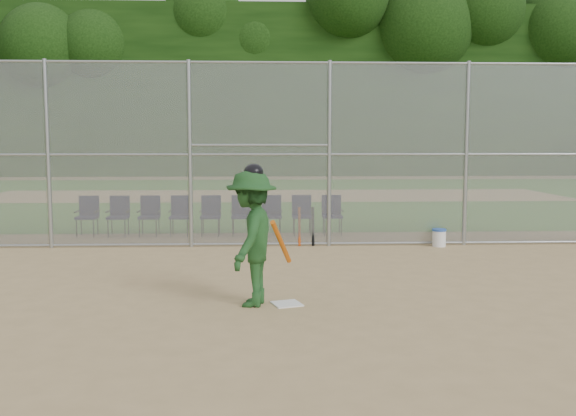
{
  "coord_description": "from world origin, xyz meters",
  "views": [
    {
      "loc": [
        -0.47,
        -8.85,
        2.29
      ],
      "look_at": [
        0.0,
        2.5,
        1.1
      ],
      "focal_mm": 40.0,
      "sensor_mm": 36.0,
      "label": 1
    }
  ],
  "objects_px": {
    "batter_at_plate": "(252,237)",
    "chair_0": "(87,216)",
    "home_plate": "(287,304)",
    "water_cooler": "(439,238)"
  },
  "relations": [
    {
      "from": "chair_0",
      "to": "home_plate",
      "type": "bearing_deg",
      "value": -55.76
    },
    {
      "from": "chair_0",
      "to": "batter_at_plate",
      "type": "bearing_deg",
      "value": -58.73
    },
    {
      "from": "water_cooler",
      "to": "chair_0",
      "type": "height_order",
      "value": "chair_0"
    },
    {
      "from": "batter_at_plate",
      "to": "chair_0",
      "type": "distance_m",
      "value": 7.84
    },
    {
      "from": "home_plate",
      "to": "chair_0",
      "type": "xyz_separation_m",
      "value": [
        -4.55,
        6.69,
        0.47
      ]
    },
    {
      "from": "home_plate",
      "to": "batter_at_plate",
      "type": "relative_size",
      "value": 0.19
    },
    {
      "from": "water_cooler",
      "to": "home_plate",
      "type": "bearing_deg",
      "value": -126.0
    },
    {
      "from": "batter_at_plate",
      "to": "chair_0",
      "type": "height_order",
      "value": "batter_at_plate"
    },
    {
      "from": "batter_at_plate",
      "to": "chair_0",
      "type": "xyz_separation_m",
      "value": [
        -4.06,
        6.69,
        -0.48
      ]
    },
    {
      "from": "batter_at_plate",
      "to": "chair_0",
      "type": "bearing_deg",
      "value": 121.27
    }
  ]
}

